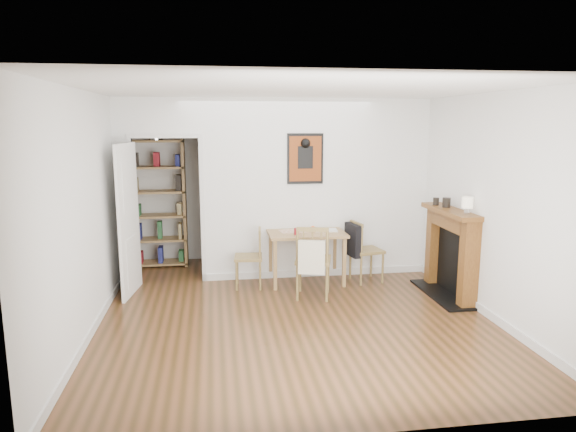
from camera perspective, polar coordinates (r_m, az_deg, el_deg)
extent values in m
plane|color=brown|center=(6.38, 0.40, -10.39)|extent=(5.20, 5.20, 0.00)
plane|color=silver|center=(8.60, -2.23, 3.93)|extent=(4.50, 0.00, 4.50)
plane|color=silver|center=(3.55, 6.84, -5.37)|extent=(4.50, 0.00, 4.50)
plane|color=silver|center=(6.12, -20.87, 0.65)|extent=(0.00, 5.20, 5.20)
plane|color=silver|center=(6.76, 19.63, 1.59)|extent=(0.00, 5.20, 5.20)
plane|color=white|center=(5.98, 0.43, 13.62)|extent=(5.20, 5.20, 0.00)
cube|color=silver|center=(7.51, 3.13, 2.99)|extent=(3.35, 0.10, 2.60)
cube|color=silver|center=(7.46, -17.66, 2.47)|extent=(0.25, 0.10, 2.60)
cube|color=silver|center=(7.33, -13.59, 10.58)|extent=(0.90, 0.10, 0.55)
cube|color=silver|center=(7.49, -16.83, 0.41)|extent=(0.06, 0.14, 2.05)
cube|color=silver|center=(7.40, -9.47, 0.61)|extent=(0.06, 0.14, 2.05)
cube|color=silver|center=(7.71, 3.13, -6.32)|extent=(3.35, 0.02, 0.10)
cube|color=silver|center=(5.89, -21.24, -12.41)|extent=(0.02, 4.00, 0.10)
cube|color=silver|center=(6.55, 21.36, -10.11)|extent=(0.02, 4.00, 0.10)
cube|color=white|center=(7.03, -17.29, -0.44)|extent=(0.15, 0.80, 2.00)
cube|color=black|center=(7.37, 1.93, 6.38)|extent=(0.52, 0.02, 0.72)
cube|color=maroon|center=(7.36, 1.94, 6.37)|extent=(0.46, 0.00, 0.64)
cube|color=#9D7E49|center=(7.25, 2.06, -1.93)|extent=(1.08, 0.69, 0.04)
cube|color=#9D7E49|center=(7.00, -1.44, -5.50)|extent=(0.05, 0.05, 0.70)
cube|color=#9D7E49|center=(7.17, 6.26, -5.16)|extent=(0.05, 0.05, 0.70)
cube|color=#9D7E49|center=(7.54, -1.96, -4.33)|extent=(0.05, 0.05, 0.70)
cube|color=#9D7E49|center=(7.71, 5.19, -4.05)|extent=(0.05, 0.05, 0.70)
cube|color=black|center=(7.31, 7.17, -2.66)|extent=(0.17, 0.37, 0.46)
cube|color=beige|center=(6.43, 2.66, -4.53)|extent=(0.35, 0.19, 0.42)
cube|color=#9D7E49|center=(8.38, -16.93, 1.32)|extent=(0.04, 0.34, 2.02)
cube|color=#9D7E49|center=(8.30, -11.40, 1.48)|extent=(0.04, 0.34, 2.02)
cube|color=#9D7E49|center=(8.53, -13.89, -5.03)|extent=(0.85, 0.34, 0.03)
cube|color=#9D7E49|center=(8.36, -14.12, 0.03)|extent=(0.85, 0.34, 0.03)
cube|color=#9D7E49|center=(8.24, -14.48, 8.06)|extent=(0.85, 0.34, 0.03)
cube|color=maroon|center=(8.33, -14.18, 1.40)|extent=(0.74, 0.28, 0.28)
cube|color=brown|center=(6.65, 19.46, -5.15)|extent=(0.20, 0.16, 1.10)
cube|color=brown|center=(7.51, 15.97, -3.22)|extent=(0.20, 0.16, 1.10)
cube|color=brown|center=(6.95, 17.64, 0.50)|extent=(0.30, 1.21, 0.06)
cube|color=brown|center=(6.98, 17.81, -0.55)|extent=(0.20, 0.85, 0.20)
cube|color=black|center=(7.13, 18.00, -4.88)|extent=(0.08, 0.81, 0.88)
cube|color=black|center=(7.20, 16.94, -8.28)|extent=(0.45, 1.25, 0.03)
cylinder|color=maroon|center=(7.07, 0.96, -1.71)|extent=(0.07, 0.07, 0.09)
sphere|color=#FF550D|center=(7.31, 2.79, -1.39)|extent=(0.07, 0.07, 0.07)
cube|color=beige|center=(7.30, 0.57, -1.67)|extent=(0.41, 0.32, 0.00)
cube|color=silver|center=(7.35, 4.23, -1.57)|extent=(0.34, 0.27, 0.02)
cylinder|color=silver|center=(6.60, 19.27, 0.52)|extent=(0.07, 0.07, 0.08)
cylinder|color=beige|center=(6.59, 19.33, 1.43)|extent=(0.14, 0.14, 0.14)
cylinder|color=black|center=(7.05, 17.19, 1.44)|extent=(0.11, 0.11, 0.13)
cylinder|color=black|center=(7.21, 16.12, 1.57)|extent=(0.08, 0.08, 0.10)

